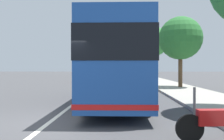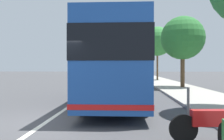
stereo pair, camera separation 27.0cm
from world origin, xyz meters
name	(u,v)px [view 1 (the left image)]	position (x,y,z in m)	size (l,w,h in m)	color
ground_plane	(51,121)	(0.00, 0.00, 0.00)	(220.00, 220.00, 0.00)	#424244
sidewalk_curb	(182,90)	(10.00, -6.88, 0.07)	(110.00, 3.60, 0.14)	#9E998E
lane_divider_line	(91,91)	(10.00, 0.00, 0.00)	(110.00, 0.16, 0.01)	silver
coach_bus	(116,62)	(4.43, -2.03, 2.03)	(10.62, 2.63, 3.59)	#1E4C9E
motorcycle_nearest_curb	(220,122)	(-1.95, -4.55, 0.48)	(0.32, 2.10, 1.28)	black
car_side_street	(86,76)	(20.99, 2.07, 0.71)	(4.41, 1.85, 1.49)	red
car_ahead_same_lane	(123,74)	(32.25, -2.67, 0.70)	(4.14, 1.85, 1.44)	silver
car_oncoming	(95,73)	(36.00, 2.67, 0.75)	(4.24, 1.92, 1.61)	red
car_far_distant	(106,72)	(53.22, 1.58, 0.67)	(4.52, 1.94, 1.39)	black
roadside_tree_mid_block	(180,38)	(12.16, -7.28, 4.23)	(3.63, 3.63, 6.07)	brown
roadside_tree_far_block	(154,42)	(24.42, -6.87, 5.41)	(4.00, 4.00, 7.42)	brown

